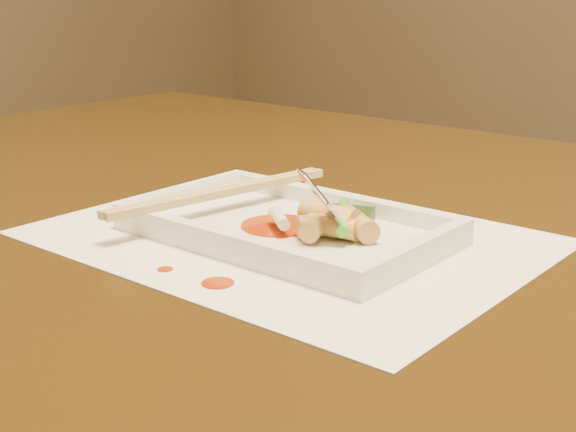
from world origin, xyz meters
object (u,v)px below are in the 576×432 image
Objects in this scene: table at (318,301)px; chopstick_a at (218,191)px; fork at (372,148)px; placemat at (288,237)px; plate_base at (288,232)px.

chopstick_a is at bearing -111.14° from table.
fork is at bearing 6.75° from chopstick_a.
placemat is 1.54× the size of plate_base.
fork is (0.07, 0.02, 0.08)m from placemat.
plate_base is 0.08m from chopstick_a.
plate_base is at bearing 0.00° from chopstick_a.
chopstick_a is (-0.08, 0.00, 0.03)m from placemat.
placemat is 0.11m from fork.
fork reaches higher than table.
placemat is 0.09m from chopstick_a.
chopstick_a is 1.67× the size of fork.
chopstick_a is at bearing 180.00° from plate_base.
fork is (0.15, 0.02, 0.06)m from chopstick_a.
table is 5.99× the size of chopstick_a.
chopstick_a reaches higher than placemat.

